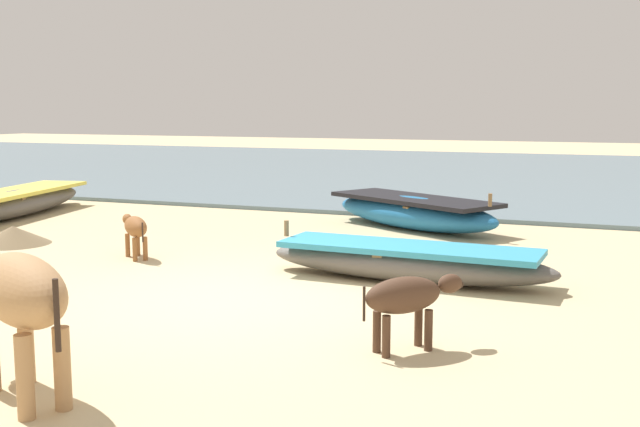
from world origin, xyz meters
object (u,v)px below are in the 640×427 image
fishing_boat_0 (13,202)px  fishing_boat_4 (408,261)px  cow_adult_tan (19,294)px  calf_near_dark (407,298)px  fishing_boat_1 (414,211)px  calf_far_brown (135,228)px

fishing_boat_0 → fishing_boat_4: 8.64m
cow_adult_tan → fishing_boat_4: bearing=-81.3°
calf_near_dark → fishing_boat_0: bearing=103.6°
fishing_boat_1 → calf_near_dark: (1.63, -6.42, 0.17)m
fishing_boat_0 → cow_adult_tan: size_ratio=3.00×
fishing_boat_4 → cow_adult_tan: size_ratio=2.32×
fishing_boat_0 → cow_adult_tan: bearing=32.0°
fishing_boat_1 → cow_adult_tan: cow_adult_tan is taller
calf_near_dark → calf_far_brown: size_ratio=1.07×
fishing_boat_4 → calf_far_brown: bearing=3.3°
fishing_boat_0 → fishing_boat_4: fishing_boat_0 is taller
fishing_boat_1 → cow_adult_tan: bearing=-64.8°
fishing_boat_0 → fishing_boat_1: 7.48m
fishing_boat_1 → cow_adult_tan: (-0.61, -8.44, 0.46)m
fishing_boat_1 → calf_near_dark: size_ratio=4.29×
calf_far_brown → cow_adult_tan: bearing=156.0°
calf_near_dark → fishing_boat_1: bearing=57.0°
fishing_boat_0 → fishing_boat_4: bearing=61.8°
fishing_boat_4 → calf_far_brown: size_ratio=4.55×
fishing_boat_0 → calf_far_brown: size_ratio=5.88×
fishing_boat_4 → calf_near_dark: bearing=107.3°
calf_near_dark → calf_far_brown: (-4.49, 2.51, -0.04)m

